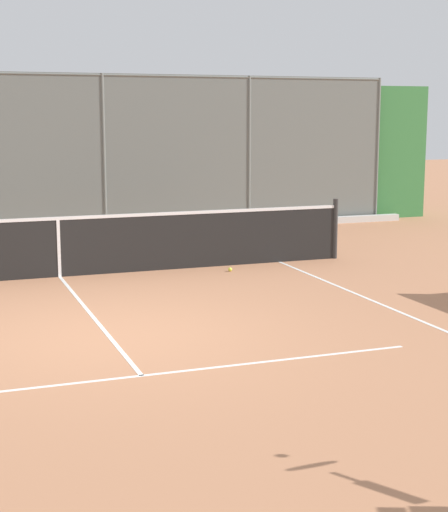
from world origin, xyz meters
TOP-DOWN VIEW (x-y plane):
  - ground_plane at (0.00, 0.00)m, footprint 60.00×60.00m
  - court_line_markings at (0.00, 1.82)m, footprint 7.69×9.55m
  - fence_backdrop at (0.00, -8.69)m, footprint 19.62×1.37m
  - tennis_net at (0.00, -3.68)m, footprint 9.88×0.09m
  - tennis_ball_by_sideline at (-2.71, -3.18)m, footprint 0.07×0.07m

SIDE VIEW (x-z plane):
  - ground_plane at x=0.00m, z-range 0.00..0.00m
  - court_line_markings at x=0.00m, z-range 0.00..0.01m
  - tennis_ball_by_sideline at x=-2.71m, z-range 0.00..0.07m
  - tennis_net at x=0.00m, z-range -0.04..1.03m
  - fence_backdrop at x=0.00m, z-range -0.10..3.30m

